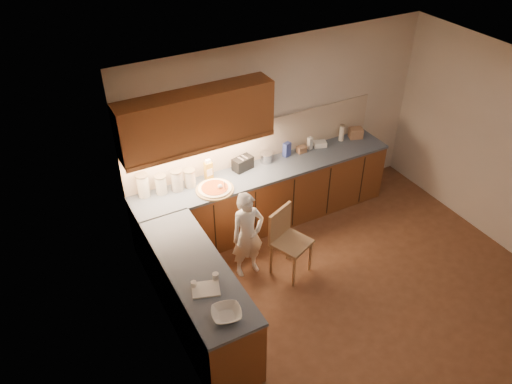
# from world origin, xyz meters

# --- Properties ---
(room) EXTENTS (4.54, 4.50, 2.62)m
(room) POSITION_xyz_m (0.00, 0.00, 1.68)
(room) COLOR brown
(room) RESTS_ON ground
(l_counter) EXTENTS (3.77, 2.62, 0.92)m
(l_counter) POSITION_xyz_m (-0.92, 1.25, 0.46)
(l_counter) COLOR brown
(l_counter) RESTS_ON ground
(backsplash) EXTENTS (3.75, 0.02, 0.58)m
(backsplash) POSITION_xyz_m (-0.38, 1.99, 1.21)
(backsplash) COLOR beige
(backsplash) RESTS_ON l_counter
(upper_cabinets) EXTENTS (1.95, 0.36, 0.73)m
(upper_cabinets) POSITION_xyz_m (-1.27, 1.82, 1.85)
(upper_cabinets) COLOR brown
(upper_cabinets) RESTS_ON ground
(pizza_on_board) EXTENTS (0.49, 0.49, 0.20)m
(pizza_on_board) POSITION_xyz_m (-1.19, 1.58, 0.94)
(pizza_on_board) COLOR tan
(pizza_on_board) RESTS_ON l_counter
(child) EXTENTS (0.44, 0.29, 1.21)m
(child) POSITION_xyz_m (-1.06, 0.93, 0.60)
(child) COLOR white
(child) RESTS_ON ground
(wooden_chair) EXTENTS (0.55, 0.55, 0.93)m
(wooden_chair) POSITION_xyz_m (-0.62, 0.72, 0.54)
(wooden_chair) COLOR tan
(wooden_chair) RESTS_ON ground
(mixing_bowl) EXTENTS (0.35, 0.35, 0.07)m
(mixing_bowl) POSITION_xyz_m (-1.95, -0.35, 0.96)
(mixing_bowl) COLOR silver
(mixing_bowl) RESTS_ON l_counter
(canister_a) EXTENTS (0.16, 0.16, 0.32)m
(canister_a) POSITION_xyz_m (-2.02, 1.90, 1.08)
(canister_a) COLOR white
(canister_a) RESTS_ON l_counter
(canister_b) EXTENTS (0.15, 0.15, 0.26)m
(canister_b) POSITION_xyz_m (-1.81, 1.85, 1.05)
(canister_b) COLOR white
(canister_b) RESTS_ON l_counter
(canister_c) EXTENTS (0.16, 0.16, 0.29)m
(canister_c) POSITION_xyz_m (-1.60, 1.82, 1.07)
(canister_c) COLOR beige
(canister_c) RESTS_ON l_counter
(canister_d) EXTENTS (0.15, 0.15, 0.25)m
(canister_d) POSITION_xyz_m (-1.43, 1.82, 1.05)
(canister_d) COLOR white
(canister_d) RESTS_ON l_counter
(oil_jug) EXTENTS (0.11, 0.08, 0.30)m
(oil_jug) POSITION_xyz_m (-1.16, 1.85, 1.06)
(oil_jug) COLOR #B78F24
(oil_jug) RESTS_ON l_counter
(toaster) EXTENTS (0.30, 0.22, 0.18)m
(toaster) POSITION_xyz_m (-0.65, 1.86, 1.01)
(toaster) COLOR black
(toaster) RESTS_ON l_counter
(steel_pot) EXTENTS (0.18, 0.18, 0.14)m
(steel_pot) POSITION_xyz_m (-0.28, 1.87, 0.99)
(steel_pot) COLOR #ADACB1
(steel_pot) RESTS_ON l_counter
(blue_box) EXTENTS (0.12, 0.10, 0.21)m
(blue_box) POSITION_xyz_m (0.05, 1.87, 1.02)
(blue_box) COLOR #34459E
(blue_box) RESTS_ON l_counter
(card_box_a) EXTENTS (0.13, 0.10, 0.09)m
(card_box_a) POSITION_xyz_m (0.29, 1.85, 0.97)
(card_box_a) COLOR #9D7354
(card_box_a) RESTS_ON l_counter
(white_bottle) EXTENTS (0.07, 0.07, 0.18)m
(white_bottle) POSITION_xyz_m (0.44, 1.87, 1.01)
(white_bottle) COLOR white
(white_bottle) RESTS_ON l_counter
(flat_pack) EXTENTS (0.21, 0.18, 0.07)m
(flat_pack) POSITION_xyz_m (0.62, 1.87, 0.96)
(flat_pack) COLOR white
(flat_pack) RESTS_ON l_counter
(tall_jar) EXTENTS (0.08, 0.08, 0.25)m
(tall_jar) POSITION_xyz_m (1.00, 1.86, 1.05)
(tall_jar) COLOR white
(tall_jar) RESTS_ON l_counter
(card_box_b) EXTENTS (0.23, 0.20, 0.15)m
(card_box_b) POSITION_xyz_m (1.24, 1.83, 1.00)
(card_box_b) COLOR #AA7E5B
(card_box_b) RESTS_ON l_counter
(dough_cloth) EXTENTS (0.33, 0.29, 0.02)m
(dough_cloth) POSITION_xyz_m (-1.99, 0.06, 0.93)
(dough_cloth) COLOR silver
(dough_cloth) RESTS_ON l_counter
(spice_jar_a) EXTENTS (0.06, 0.06, 0.08)m
(spice_jar_a) POSITION_xyz_m (-2.08, 0.15, 0.96)
(spice_jar_a) COLOR white
(spice_jar_a) RESTS_ON l_counter
(spice_jar_b) EXTENTS (0.07, 0.07, 0.09)m
(spice_jar_b) POSITION_xyz_m (-1.84, 0.14, 0.96)
(spice_jar_b) COLOR silver
(spice_jar_b) RESTS_ON l_counter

